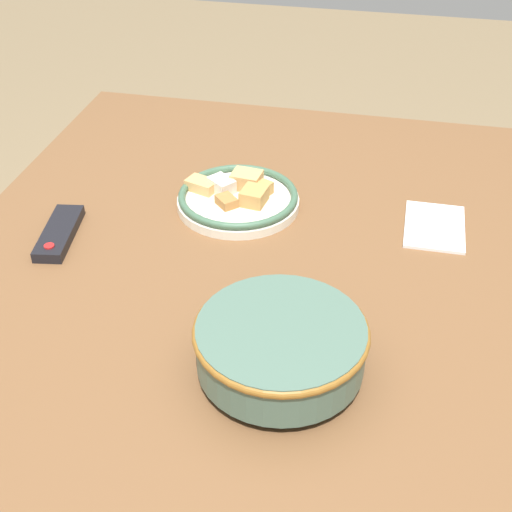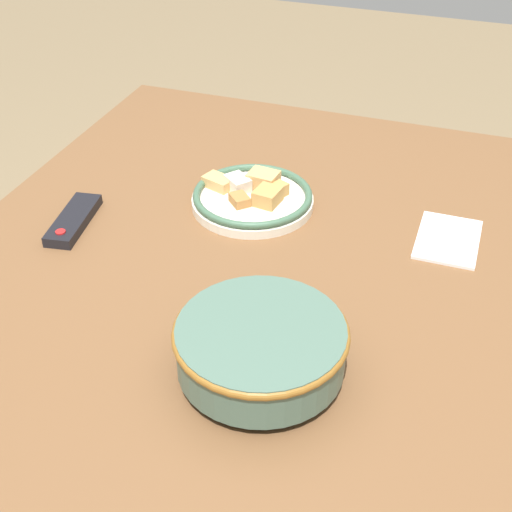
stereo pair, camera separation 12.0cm
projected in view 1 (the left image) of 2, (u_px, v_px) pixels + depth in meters
name	position (u px, v px, depth m)	size (l,w,h in m)	color
dining_table	(231.00, 317.00, 1.25)	(1.45, 1.05, 0.74)	brown
noodle_bowl	(281.00, 346.00, 1.01)	(0.25, 0.25, 0.09)	#4C6B5B
food_plate	(238.00, 198.00, 1.40)	(0.24, 0.24, 0.05)	silver
tv_remote	(59.00, 233.00, 1.31)	(0.17, 0.08, 0.02)	black
folded_napkin	(435.00, 226.00, 1.35)	(0.16, 0.11, 0.01)	white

